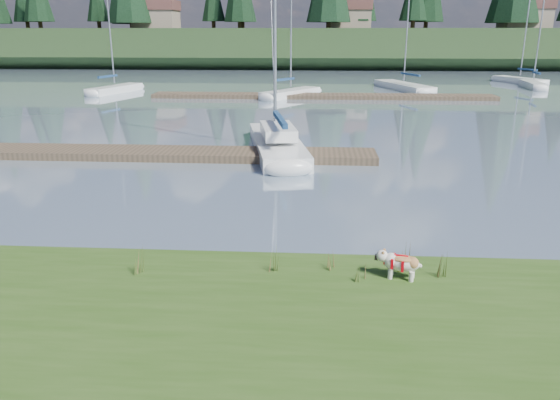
{
  "coord_description": "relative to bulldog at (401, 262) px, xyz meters",
  "views": [
    {
      "loc": [
        1.6,
        -12.29,
        4.87
      ],
      "look_at": [
        0.81,
        -0.5,
        1.22
      ],
      "focal_mm": 35.0,
      "sensor_mm": 36.0,
      "label": 1
    }
  ],
  "objects": [
    {
      "name": "weed_2",
      "position": [
        0.14,
        0.35,
        -0.05
      ],
      "size": [
        0.17,
        0.14,
        0.64
      ],
      "color": "#475B23",
      "rests_on": "bank"
    },
    {
      "name": "bank",
      "position": [
        -3.26,
        -3.41,
        -0.5
      ],
      "size": [
        60.0,
        9.0,
        0.35
      ],
      "primitive_type": "cube",
      "color": "#314E1A",
      "rests_on": "ground"
    },
    {
      "name": "ground",
      "position": [
        -3.26,
        32.59,
        -0.67
      ],
      "size": [
        200.0,
        200.0,
        0.0
      ],
      "primitive_type": "plane",
      "color": "#7E92A6",
      "rests_on": "ground"
    },
    {
      "name": "house_1",
      "position": [
        2.74,
        73.59,
        6.64
      ],
      "size": [
        6.3,
        5.3,
        4.65
      ],
      "color": "gray",
      "rests_on": "ridge"
    },
    {
      "name": "weed_5",
      "position": [
        0.82,
        0.1,
        -0.07
      ],
      "size": [
        0.17,
        0.14,
        0.61
      ],
      "color": "#475B23",
      "rests_on": "bank"
    },
    {
      "name": "house_0",
      "position": [
        -25.26,
        72.59,
        6.64
      ],
      "size": [
        6.3,
        5.3,
        4.65
      ],
      "color": "gray",
      "rests_on": "ridge"
    },
    {
      "name": "sailboat_bg_0",
      "position": [
        -18.24,
        35.83,
        -0.35
      ],
      "size": [
        3.15,
        7.13,
        10.29
      ],
      "rotation": [
        0.0,
        0.0,
        1.31
      ],
      "color": "white",
      "rests_on": "ground"
    },
    {
      "name": "house_2",
      "position": [
        26.74,
        71.59,
        6.64
      ],
      "size": [
        6.3,
        5.3,
        4.65
      ],
      "color": "gray",
      "rests_on": "ridge"
    },
    {
      "name": "weed_4",
      "position": [
        -0.75,
        -0.16,
        -0.17
      ],
      "size": [
        0.17,
        0.14,
        0.37
      ],
      "color": "#475B23",
      "rests_on": "bank"
    },
    {
      "name": "ridge",
      "position": [
        -3.26,
        75.59,
        1.83
      ],
      "size": [
        200.0,
        20.0,
        5.0
      ],
      "primitive_type": "cube",
      "color": "#1E3118",
      "rests_on": "ground"
    },
    {
      "name": "dock_near",
      "position": [
        -7.26,
        11.59,
        -0.52
      ],
      "size": [
        16.0,
        2.0,
        0.3
      ],
      "primitive_type": "cube",
      "color": "#4C3D2C",
      "rests_on": "ground"
    },
    {
      "name": "weed_3",
      "position": [
        -5.01,
        -0.14,
        -0.06
      ],
      "size": [
        0.17,
        0.14,
        0.62
      ],
      "color": "#475B23",
      "rests_on": "bank"
    },
    {
      "name": "sailboat_bg_3",
      "position": [
        5.62,
        40.08,
        -0.35
      ],
      "size": [
        4.67,
        9.45,
        13.57
      ],
      "rotation": [
        0.0,
        0.0,
        1.89
      ],
      "color": "white",
      "rests_on": "ground"
    },
    {
      "name": "mud_lip",
      "position": [
        -3.26,
        0.99,
        -0.6
      ],
      "size": [
        60.0,
        0.5,
        0.14
      ],
      "primitive_type": "cube",
      "color": "#33281C",
      "rests_on": "ground"
    },
    {
      "name": "dock_far",
      "position": [
        -1.26,
        32.59,
        -0.52
      ],
      "size": [
        26.0,
        2.2,
        0.3
      ],
      "primitive_type": "cube",
      "color": "#4C3D2C",
      "rests_on": "ground"
    },
    {
      "name": "bulldog",
      "position": [
        0.0,
        0.0,
        0.0
      ],
      "size": [
        0.88,
        0.49,
        0.52
      ],
      "rotation": [
        0.0,
        0.0,
        2.88
      ],
      "color": "silver",
      "rests_on": "bank"
    },
    {
      "name": "sailboat_bg_5",
      "position": [
        17.91,
        46.74,
        -0.35
      ],
      "size": [
        3.97,
        7.0,
        10.13
      ],
      "rotation": [
        0.0,
        0.0,
        1.97
      ],
      "color": "white",
      "rests_on": "ground"
    },
    {
      "name": "sailboat_main",
      "position": [
        -3.42,
        13.66,
        -0.25
      ],
      "size": [
        3.34,
        9.24,
        13.02
      ],
      "rotation": [
        0.0,
        0.0,
        1.75
      ],
      "color": "white",
      "rests_on": "ground"
    },
    {
      "name": "weed_1",
      "position": [
        -1.34,
        0.31,
        -0.12
      ],
      "size": [
        0.17,
        0.14,
        0.47
      ],
      "color": "#475B23",
      "rests_on": "bank"
    },
    {
      "name": "weed_0",
      "position": [
        -2.41,
        0.15,
        -0.08
      ],
      "size": [
        0.17,
        0.14,
        0.57
      ],
      "color": "#475B23",
      "rests_on": "bank"
    },
    {
      "name": "sailboat_bg_4",
      "position": [
        17.78,
        42.1,
        -0.34
      ],
      "size": [
        1.9,
        6.29,
        9.34
      ],
      "rotation": [
        0.0,
        0.0,
        1.46
      ],
      "color": "white",
      "rests_on": "ground"
    },
    {
      "name": "sailboat_bg_2",
      "position": [
        -3.35,
        33.67,
        -0.34
      ],
      "size": [
        5.01,
        6.75,
        10.79
      ],
      "rotation": [
        0.0,
        0.0,
        1.0
      ],
      "color": "white",
      "rests_on": "ground"
    }
  ]
}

